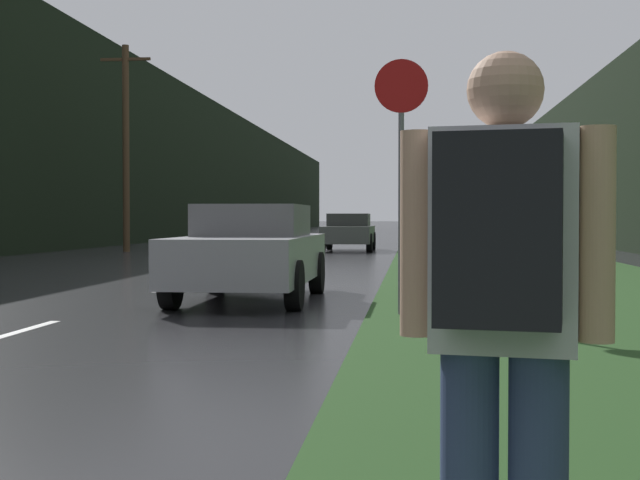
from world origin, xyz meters
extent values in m
cube|color=#26471E|center=(6.58, 40.00, 0.01)|extent=(6.00, 240.00, 0.02)
cube|color=silver|center=(0.00, 15.52, 0.00)|extent=(0.12, 3.00, 0.01)
cube|color=silver|center=(0.00, 22.52, 0.00)|extent=(0.12, 3.00, 0.01)
cube|color=silver|center=(0.00, 29.52, 0.00)|extent=(0.12, 3.00, 0.01)
cube|color=black|center=(-9.58, 50.00, 4.35)|extent=(2.00, 140.00, 8.70)
cube|color=black|center=(12.58, 50.00, 3.56)|extent=(2.00, 140.00, 7.12)
cylinder|color=#4C3823|center=(-6.00, 30.76, 3.66)|extent=(0.24, 0.24, 7.31)
cube|color=#4C3823|center=(-6.00, 30.76, 6.81)|extent=(1.80, 0.10, 0.10)
cylinder|color=slate|center=(4.00, 11.02, 1.25)|extent=(0.07, 0.07, 2.49)
cylinder|color=#B71414|center=(4.00, 11.02, 2.82)|extent=(0.66, 0.02, 0.66)
cube|color=silver|center=(4.40, 2.51, 1.15)|extent=(0.42, 0.28, 0.61)
sphere|color=tan|center=(4.40, 2.51, 1.56)|extent=(0.21, 0.21, 0.21)
cylinder|color=tan|center=(4.17, 2.55, 1.16)|extent=(0.09, 0.09, 0.57)
cylinder|color=tan|center=(4.64, 2.47, 1.16)|extent=(0.09, 0.09, 0.57)
cube|color=black|center=(4.37, 2.31, 1.18)|extent=(0.34, 0.23, 0.49)
cube|color=#9E9EA3|center=(1.79, 12.84, 0.62)|extent=(1.74, 4.35, 0.64)
cube|color=#5E5E61|center=(1.79, 13.06, 1.17)|extent=(1.48, 1.96, 0.46)
cylinder|color=black|center=(2.62, 11.49, 0.33)|extent=(0.20, 0.66, 0.66)
cylinder|color=black|center=(0.97, 11.49, 0.33)|extent=(0.20, 0.66, 0.66)
cylinder|color=black|center=(2.62, 14.19, 0.33)|extent=(0.20, 0.66, 0.66)
cylinder|color=black|center=(0.97, 14.19, 0.33)|extent=(0.20, 0.66, 0.66)
cube|color=#4C514C|center=(1.79, 32.41, 0.60)|extent=(1.74, 4.25, 0.60)
cube|color=#2D302D|center=(1.79, 32.62, 1.13)|extent=(1.48, 1.91, 0.46)
cylinder|color=black|center=(2.62, 31.09, 0.33)|extent=(0.20, 0.66, 0.66)
cylinder|color=black|center=(0.96, 31.09, 0.33)|extent=(0.20, 0.66, 0.66)
cylinder|color=black|center=(2.62, 33.73, 0.33)|extent=(0.20, 0.66, 0.66)
cylinder|color=black|center=(0.96, 33.73, 0.33)|extent=(0.20, 0.66, 0.66)
cube|color=#2D3856|center=(-1.79, 40.44, 0.69)|extent=(1.77, 4.26, 0.75)
cube|color=#1B2134|center=(-1.79, 40.23, 1.28)|extent=(1.50, 1.92, 0.44)
cylinder|color=black|center=(-2.63, 41.76, 0.35)|extent=(0.20, 0.70, 0.70)
cylinder|color=black|center=(-0.95, 41.76, 0.35)|extent=(0.20, 0.70, 0.70)
cylinder|color=black|center=(-2.63, 39.12, 0.35)|extent=(0.20, 0.70, 0.70)
cylinder|color=black|center=(-0.95, 39.12, 0.35)|extent=(0.20, 0.70, 0.70)
camera|label=1|loc=(4.16, 0.04, 1.21)|focal=50.00mm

